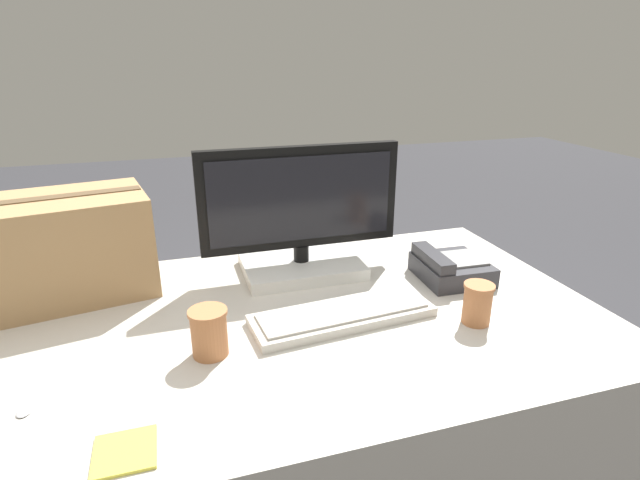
% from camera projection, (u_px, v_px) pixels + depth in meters
% --- Properties ---
extents(office_desk, '(1.80, 0.90, 0.74)m').
position_uv_depth(office_desk, '(241.00, 450.00, 1.30)').
color(office_desk, beige).
rests_on(office_desk, ground_plane).
extents(monitor, '(0.56, 0.24, 0.36)m').
position_uv_depth(monitor, '(301.00, 222.00, 1.40)').
color(monitor, white).
rests_on(monitor, office_desk).
extents(keyboard, '(0.45, 0.18, 0.03)m').
position_uv_depth(keyboard, '(343.00, 315.00, 1.19)').
color(keyboard, beige).
rests_on(keyboard, office_desk).
extents(desk_phone, '(0.19, 0.20, 0.08)m').
position_uv_depth(desk_phone, '(450.00, 268.00, 1.40)').
color(desk_phone, '#2D2D33').
rests_on(desk_phone, office_desk).
extents(paper_cup_left, '(0.08, 0.08, 0.10)m').
position_uv_depth(paper_cup_left, '(209.00, 332.00, 1.04)').
color(paper_cup_left, '#BC7547').
rests_on(paper_cup_left, office_desk).
extents(paper_cup_right, '(0.07, 0.07, 0.10)m').
position_uv_depth(paper_cup_right, '(477.00, 303.00, 1.16)').
color(paper_cup_right, '#BC7547').
rests_on(paper_cup_right, office_desk).
extents(spoon, '(0.04, 0.17, 0.00)m').
position_uv_depth(spoon, '(32.00, 397.00, 0.92)').
color(spoon, '#B2B2B7').
rests_on(spoon, office_desk).
extents(cardboard_box, '(0.47, 0.34, 0.26)m').
position_uv_depth(cardboard_box, '(60.00, 247.00, 1.27)').
color(cardboard_box, tan).
rests_on(cardboard_box, office_desk).
extents(sticky_note_pad, '(0.10, 0.10, 0.01)m').
position_uv_depth(sticky_note_pad, '(125.00, 452.00, 0.79)').
color(sticky_note_pad, '#E5DB4C').
rests_on(sticky_note_pad, office_desk).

